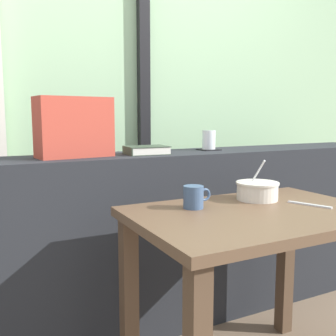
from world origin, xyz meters
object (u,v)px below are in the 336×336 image
(throw_pillow, at_px, (74,127))
(breakfast_table, at_px, (255,246))
(soup_bowl, at_px, (257,191))
(fork_utensil, at_px, (309,205))
(juice_glass, at_px, (209,141))
(coaster_square, at_px, (209,150))
(closed_book, at_px, (146,150))
(ceramic_mug, at_px, (194,197))

(throw_pillow, bearing_deg, breakfast_table, -50.15)
(soup_bowl, xyz_separation_m, fork_utensil, (0.11, -0.17, -0.03))
(throw_pillow, relative_size, fork_utensil, 1.88)
(juice_glass, distance_m, throw_pillow, 0.72)
(coaster_square, bearing_deg, juice_glass, 0.00)
(coaster_square, relative_size, fork_utensil, 0.59)
(juice_glass, distance_m, soup_bowl, 0.53)
(soup_bowl, bearing_deg, throw_pillow, 143.99)
(soup_bowl, bearing_deg, coaster_square, 80.93)
(breakfast_table, distance_m, closed_book, 0.69)
(fork_utensil, distance_m, ceramic_mug, 0.45)
(coaster_square, distance_m, soup_bowl, 0.51)
(closed_book, bearing_deg, ceramic_mug, -90.46)
(coaster_square, xyz_separation_m, closed_book, (-0.38, -0.05, 0.02))
(breakfast_table, bearing_deg, closed_book, 107.01)
(breakfast_table, distance_m, coaster_square, 0.73)
(juice_glass, xyz_separation_m, soup_bowl, (-0.08, -0.49, -0.18))
(breakfast_table, height_order, ceramic_mug, ceramic_mug)
(closed_book, bearing_deg, coaster_square, 8.13)
(closed_book, xyz_separation_m, ceramic_mug, (-0.00, -0.44, -0.14))
(breakfast_table, xyz_separation_m, coaster_square, (0.21, 0.64, 0.30))
(soup_bowl, relative_size, fork_utensil, 1.03)
(closed_book, xyz_separation_m, throw_pillow, (-0.33, 0.03, 0.11))
(soup_bowl, height_order, fork_utensil, soup_bowl)
(coaster_square, xyz_separation_m, fork_utensil, (0.03, -0.66, -0.16))
(throw_pillow, bearing_deg, coaster_square, 2.33)
(throw_pillow, xyz_separation_m, ceramic_mug, (0.33, -0.47, -0.25))
(coaster_square, bearing_deg, throw_pillow, -177.67)
(coaster_square, relative_size, soup_bowl, 0.57)
(coaster_square, relative_size, juice_glass, 1.01)
(juice_glass, bearing_deg, breakfast_table, -107.82)
(fork_utensil, height_order, ceramic_mug, ceramic_mug)
(juice_glass, relative_size, soup_bowl, 0.57)
(juice_glass, distance_m, fork_utensil, 0.70)
(coaster_square, height_order, throw_pillow, throw_pillow)
(juice_glass, bearing_deg, ceramic_mug, -127.77)
(fork_utensil, bearing_deg, soup_bowl, 100.77)
(closed_book, distance_m, fork_utensil, 0.76)
(coaster_square, relative_size, throw_pillow, 0.31)
(coaster_square, bearing_deg, fork_utensil, -87.03)
(ceramic_mug, bearing_deg, coaster_square, 52.23)
(fork_utensil, relative_size, ceramic_mug, 1.50)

